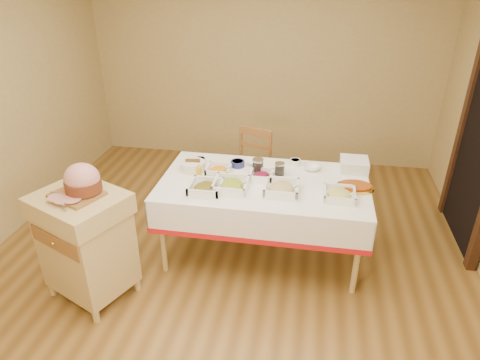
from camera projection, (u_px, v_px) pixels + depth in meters
name	position (u px, v px, depth m)	size (l,w,h in m)	color
room_shell	(222.00, 134.00, 3.29)	(5.00, 5.00, 5.00)	brown
dining_table	(263.00, 197.00, 3.82)	(1.82, 1.02, 0.76)	tan
butcher_cart	(86.00, 240.00, 3.36)	(0.82, 0.76, 0.93)	tan
dining_chair	(250.00, 171.00, 4.60)	(0.51, 0.50, 0.91)	brown
ham_on_board	(81.00, 182.00, 3.15)	(0.38, 0.36, 0.25)	brown
serving_dish_a	(206.00, 188.00, 3.57)	(0.27, 0.27, 0.12)	white
serving_dish_b	(231.00, 185.00, 3.61)	(0.29, 0.29, 0.12)	white
serving_dish_c	(282.00, 188.00, 3.56)	(0.28, 0.28, 0.11)	white
serving_dish_d	(339.00, 194.00, 3.48)	(0.25, 0.25, 0.10)	white
serving_dish_e	(219.00, 170.00, 3.88)	(0.22, 0.21, 0.10)	white
serving_dish_f	(262.00, 175.00, 3.79)	(0.21, 0.20, 0.10)	white
small_bowl_left	(200.00, 161.00, 4.07)	(0.12, 0.12, 0.05)	white
small_bowl_mid	(238.00, 163.00, 4.01)	(0.13, 0.13, 0.06)	navy
small_bowl_right	(295.00, 162.00, 4.04)	(0.10, 0.10, 0.05)	white
bowl_white_imported	(254.00, 162.00, 4.06)	(0.14, 0.14, 0.03)	white
bowl_small_imported	(312.00, 167.00, 3.95)	(0.16, 0.16, 0.05)	white
preserve_jar_left	(258.00, 166.00, 3.88)	(0.10, 0.10, 0.13)	silver
preserve_jar_right	(280.00, 169.00, 3.85)	(0.09, 0.09, 0.11)	silver
mustard_bottle	(199.00, 173.00, 3.75)	(0.05, 0.05, 0.16)	gold
bread_basket	(193.00, 166.00, 3.94)	(0.23, 0.23, 0.10)	white
plate_stack	(354.00, 165.00, 3.93)	(0.25, 0.25, 0.11)	white
brass_platter	(355.00, 187.00, 3.62)	(0.31, 0.23, 0.04)	gold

